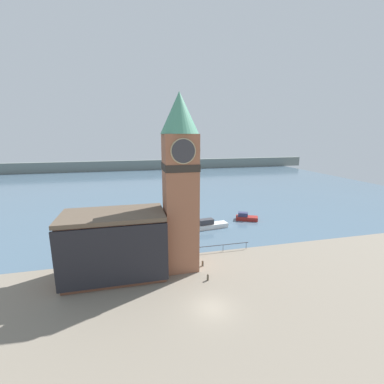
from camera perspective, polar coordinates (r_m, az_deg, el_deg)
The scene contains 10 objects.
ground_plane at distance 29.42m, azimuth 4.33°, elevation -24.29°, with size 160.00×160.00×0.00m, color gray.
water at distance 96.92m, azimuth -8.82°, elevation 1.88°, with size 160.00×120.00×0.00m.
far_shoreline at distance 136.07m, azimuth -10.28°, elevation 5.93°, with size 180.00×3.00×5.00m.
pier_railing at distance 40.78m, azimuth 6.93°, elevation -11.73°, with size 8.37×0.08×1.09m.
clock_tower at distance 32.71m, azimuth -2.63°, elevation 2.72°, with size 4.74×4.74×22.74m.
pier_building at distance 34.22m, azimuth -16.78°, elevation -11.17°, with size 12.51×6.91×8.32m.
boat_near at distance 50.15m, azimuth 4.03°, elevation -7.25°, with size 6.56×2.75×1.90m.
boat_far at distance 55.82m, azimuth 11.87°, elevation -5.52°, with size 4.88×3.55×1.62m.
mooring_bollard_near at distance 36.60m, azimuth 2.39°, elevation -15.50°, with size 0.29×0.29×0.80m.
mooring_bollard_far at distance 33.51m, azimuth 3.54°, elevation -18.33°, with size 0.27×0.27×0.83m.
Camera 1 is at (-7.43, -22.37, 17.61)m, focal length 24.00 mm.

